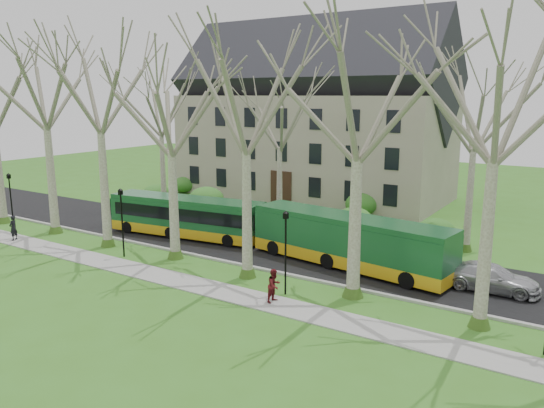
{
  "coord_description": "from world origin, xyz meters",
  "views": [
    {
      "loc": [
        19.36,
        -23.09,
        10.09
      ],
      "look_at": [
        2.61,
        3.0,
        3.68
      ],
      "focal_mm": 35.0,
      "sensor_mm": 36.0,
      "label": 1
    }
  ],
  "objects": [
    {
      "name": "road",
      "position": [
        0.0,
        5.5,
        0.03
      ],
      "size": [
        80.0,
        8.0,
        0.06
      ],
      "primitive_type": "cube",
      "color": "black",
      "rests_on": "ground"
    },
    {
      "name": "tree_row_far",
      "position": [
        -1.33,
        11.0,
        6.0
      ],
      "size": [
        33.0,
        7.0,
        12.0
      ],
      "color": "gray",
      "rests_on": "ground"
    },
    {
      "name": "tree_row_verge",
      "position": [
        0.0,
        0.3,
        7.0
      ],
      "size": [
        49.0,
        7.0,
        14.0
      ],
      "color": "gray",
      "rests_on": "ground"
    },
    {
      "name": "sedan",
      "position": [
        14.81,
        5.11,
        0.76
      ],
      "size": [
        4.91,
        2.17,
        1.4
      ],
      "primitive_type": "imported",
      "rotation": [
        0.0,
        0.0,
        1.62
      ],
      "color": "#B1B2B6",
      "rests_on": "road"
    },
    {
      "name": "pedestrian_b",
      "position": [
        6.12,
        -2.26,
        0.89
      ],
      "size": [
        0.72,
        0.88,
        1.67
      ],
      "primitive_type": "imported",
      "rotation": [
        0.0,
        0.0,
        1.45
      ],
      "color": "#581418",
      "rests_on": "sidewalk"
    },
    {
      "name": "bus_lead",
      "position": [
        -5.82,
        4.74,
        1.52
      ],
      "size": [
        11.93,
        3.91,
        2.93
      ],
      "primitive_type": null,
      "rotation": [
        0.0,
        0.0,
        0.13
      ],
      "color": "#175128",
      "rests_on": "road"
    },
    {
      "name": "building",
      "position": [
        -6.0,
        24.0,
        8.07
      ],
      "size": [
        26.5,
        12.2,
        16.0
      ],
      "color": "gray",
      "rests_on": "ground"
    },
    {
      "name": "pedestrian_a",
      "position": [
        -15.36,
        -2.6,
        0.94
      ],
      "size": [
        0.61,
        0.75,
        1.76
      ],
      "primitive_type": "imported",
      "rotation": [
        0.0,
        0.0,
        -1.23
      ],
      "color": "black",
      "rests_on": "sidewalk"
    },
    {
      "name": "lamp_row",
      "position": [
        -0.0,
        -1.0,
        2.57
      ],
      "size": [
        36.22,
        0.22,
        4.3
      ],
      "color": "black",
      "rests_on": "ground"
    },
    {
      "name": "curb",
      "position": [
        0.0,
        1.5,
        0.07
      ],
      "size": [
        80.0,
        0.25,
        0.14
      ],
      "primitive_type": "cube",
      "color": "#A5A39E",
      "rests_on": "ground"
    },
    {
      "name": "hedges",
      "position": [
        -4.67,
        14.0,
        1.0
      ],
      "size": [
        30.6,
        8.6,
        2.0
      ],
      "color": "#1A5B24",
      "rests_on": "ground"
    },
    {
      "name": "bus_follow",
      "position": [
        6.86,
        4.8,
        1.64
      ],
      "size": [
        12.86,
        4.35,
        3.15
      ],
      "primitive_type": null,
      "rotation": [
        0.0,
        0.0,
        -0.14
      ],
      "color": "#175128",
      "rests_on": "road"
    },
    {
      "name": "sidewalk",
      "position": [
        0.0,
        -2.5,
        0.03
      ],
      "size": [
        70.0,
        2.0,
        0.06
      ],
      "primitive_type": "cube",
      "color": "gray",
      "rests_on": "ground"
    },
    {
      "name": "ground",
      "position": [
        0.0,
        0.0,
        0.0
      ],
      "size": [
        120.0,
        120.0,
        0.0
      ],
      "primitive_type": "plane",
      "color": "#397020",
      "rests_on": "ground"
    }
  ]
}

